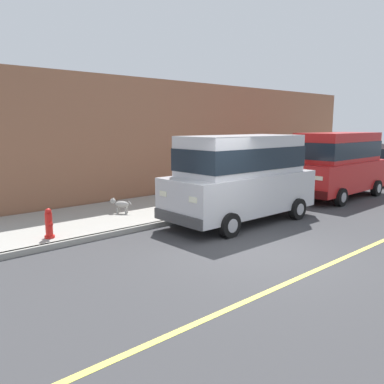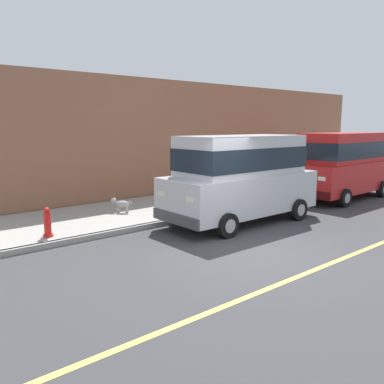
{
  "view_description": "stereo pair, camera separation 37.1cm",
  "coord_description": "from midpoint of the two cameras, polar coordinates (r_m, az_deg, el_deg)",
  "views": [
    {
      "loc": [
        5.54,
        -6.85,
        2.82
      ],
      "look_at": [
        -3.17,
        0.94,
        0.85
      ],
      "focal_mm": 37.39,
      "sensor_mm": 36.0,
      "label": 1
    },
    {
      "loc": [
        5.79,
        -6.57,
        2.82
      ],
      "look_at": [
        -3.17,
        0.94,
        0.85
      ],
      "focal_mm": 37.39,
      "sensor_mm": 36.0,
      "label": 2
    }
  ],
  "objects": [
    {
      "name": "car_silver_van",
      "position": [
        11.65,
        6.13,
        2.49
      ],
      "size": [
        2.15,
        4.9,
        2.52
      ],
      "color": "#BCBCC1",
      "rests_on": "ground"
    },
    {
      "name": "sidewalk",
      "position": [
        12.9,
        -9.4,
        -2.88
      ],
      "size": [
        3.6,
        64.0,
        0.14
      ],
      "primitive_type": "cube",
      "color": "#99968E",
      "rests_on": "ground"
    },
    {
      "name": "building_facade",
      "position": [
        17.66,
        1.9,
        7.76
      ],
      "size": [
        0.5,
        20.0,
        4.53
      ],
      "primitive_type": "cube",
      "color": "#8C5B42",
      "rests_on": "ground"
    },
    {
      "name": "curb",
      "position": [
        11.46,
        -4.54,
        -4.36
      ],
      "size": [
        0.16,
        64.0,
        0.14
      ],
      "primitive_type": "cube",
      "color": "gray",
      "rests_on": "ground"
    },
    {
      "name": "dog_grey",
      "position": [
        12.45,
        -11.1,
        -1.69
      ],
      "size": [
        0.64,
        0.5,
        0.49
      ],
      "color": "#999691",
      "rests_on": "sidewalk"
    },
    {
      "name": "car_red_van",
      "position": [
        16.47,
        19.44,
        4.06
      ],
      "size": [
        2.22,
        4.94,
        2.52
      ],
      "color": "red",
      "rests_on": "ground"
    },
    {
      "name": "ground_plane",
      "position": [
        9.23,
        7.74,
        -8.32
      ],
      "size": [
        80.0,
        80.0,
        0.0
      ],
      "primitive_type": "plane",
      "color": "#38383A"
    },
    {
      "name": "lane_centre_line",
      "position": [
        8.34,
        16.26,
        -10.57
      ],
      "size": [
        0.12,
        57.6,
        0.01
      ],
      "primitive_type": "cube",
      "color": "#E0D64C",
      "rests_on": "ground"
    },
    {
      "name": "fire_hydrant",
      "position": [
        10.22,
        -20.72,
        -4.32
      ],
      "size": [
        0.34,
        0.24,
        0.72
      ],
      "color": "red",
      "rests_on": "sidewalk"
    }
  ]
}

